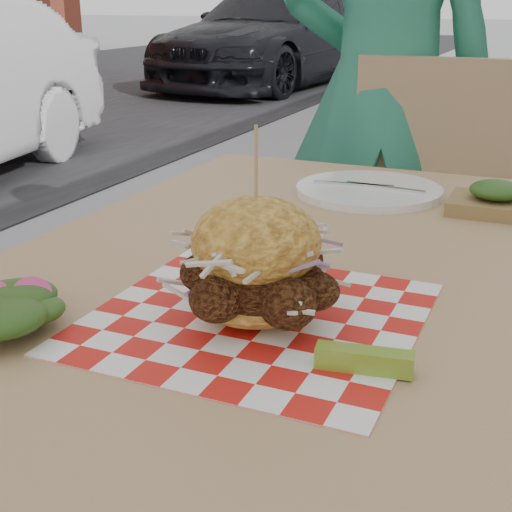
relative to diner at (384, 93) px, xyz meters
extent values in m
imported|color=#2D8364|center=(0.00, 0.00, 0.00)|extent=(0.68, 0.51, 1.68)
imported|color=black|center=(-3.12, 7.00, -0.21)|extent=(2.23, 4.50, 1.26)
cube|color=tan|center=(0.16, -1.13, -0.11)|extent=(0.80, 1.20, 0.04)
cylinder|color=#333338|center=(-0.18, -0.59, -0.49)|extent=(0.05, 0.05, 0.71)
cube|color=tan|center=(0.16, -0.29, -0.39)|extent=(0.43, 0.43, 0.04)
cube|color=tan|center=(0.16, -0.09, -0.14)|extent=(0.42, 0.05, 0.50)
cylinder|color=#333338|center=(-0.02, -0.47, -0.63)|extent=(0.03, 0.03, 0.43)
cylinder|color=#333338|center=(0.34, -0.46, -0.63)|extent=(0.03, 0.03, 0.43)
cylinder|color=#333338|center=(-0.02, -0.11, -0.63)|extent=(0.03, 0.03, 0.43)
cylinder|color=#333338|center=(0.34, -0.10, -0.63)|extent=(0.03, 0.03, 0.43)
cube|color=red|center=(0.18, -1.33, -0.09)|extent=(0.36, 0.36, 0.00)
ellipsoid|color=gold|center=(0.18, -1.33, -0.07)|extent=(0.14, 0.14, 0.05)
ellipsoid|color=brown|center=(0.18, -1.33, -0.05)|extent=(0.16, 0.14, 0.08)
ellipsoid|color=gold|center=(0.18, -1.33, 0.00)|extent=(0.14, 0.14, 0.10)
cylinder|color=tan|center=(0.18, -1.33, 0.07)|extent=(0.00, 0.00, 0.11)
cube|color=olive|center=(0.33, -1.41, -0.08)|extent=(0.10, 0.04, 0.02)
ellipsoid|color=#3F1419|center=(-0.02, -1.47, -0.08)|extent=(0.08, 0.08, 0.03)
ellipsoid|color=#1C4212|center=(-0.04, -1.44, -0.08)|extent=(0.08, 0.08, 0.03)
ellipsoid|color=#1C4212|center=(-0.07, -1.45, -0.08)|extent=(0.08, 0.08, 0.03)
ellipsoid|color=#1C4212|center=(-0.04, -1.49, -0.08)|extent=(0.08, 0.08, 0.03)
cylinder|color=#DC3D7F|center=(-0.04, -1.45, -0.06)|extent=(0.05, 0.05, 0.04)
cylinder|color=white|center=(0.16, -0.75, -0.09)|extent=(0.27, 0.27, 0.01)
cube|color=silver|center=(0.13, -0.75, -0.08)|extent=(0.15, 0.03, 0.00)
cube|color=silver|center=(0.19, -0.75, -0.08)|extent=(0.15, 0.03, 0.00)
cube|color=olive|center=(0.39, -0.79, -0.08)|extent=(0.15, 0.12, 0.02)
ellipsoid|color=#1C4212|center=(0.39, -0.79, -0.05)|extent=(0.09, 0.09, 0.03)
camera|label=1|loc=(0.48, -2.01, 0.25)|focal=50.00mm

